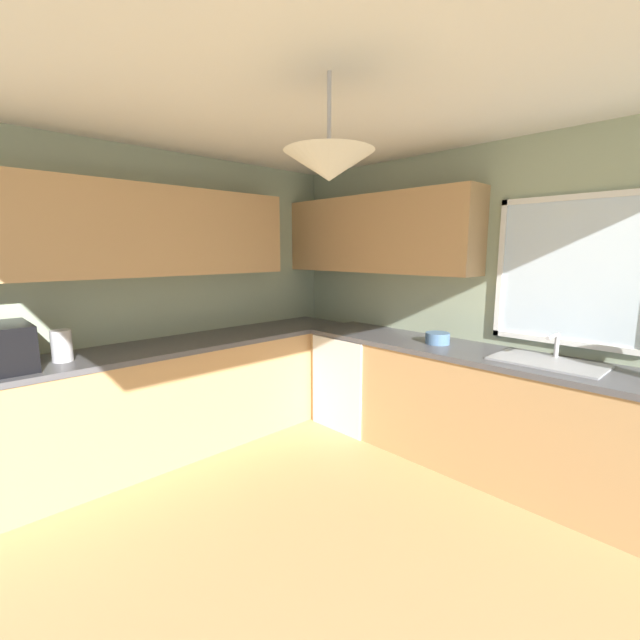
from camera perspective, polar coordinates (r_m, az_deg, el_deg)
The scene contains 8 objects.
ground_plane at distance 2.68m, azimuth 1.06°, elevation -28.63°, with size 8.99×8.99×0.00m, color tan.
room_shell at distance 3.12m, azimuth -2.28°, elevation 12.09°, with size 4.21×3.72×2.53m.
counter_run_left at distance 3.75m, azimuth -18.20°, elevation -9.67°, with size 0.65×3.33×0.91m.
counter_run_back at distance 3.46m, azimuth 21.91°, elevation -11.54°, with size 3.30×0.65×0.91m.
dishwasher at distance 4.10m, azimuth 5.02°, elevation -7.95°, with size 0.60×0.60×0.86m, color white.
kettle at distance 3.34m, azimuth -31.59°, elevation -2.98°, with size 0.13×0.13×0.22m, color #B7B7BC.
sink_assembly at distance 3.21m, azimuth 28.46°, elevation -4.96°, with size 0.68×0.40×0.19m.
bowl at distance 3.52m, azimuth 15.63°, elevation -2.38°, with size 0.19×0.19×0.09m, color #4C7099.
Camera 1 is at (1.50, -1.49, 1.65)m, focal length 23.63 mm.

